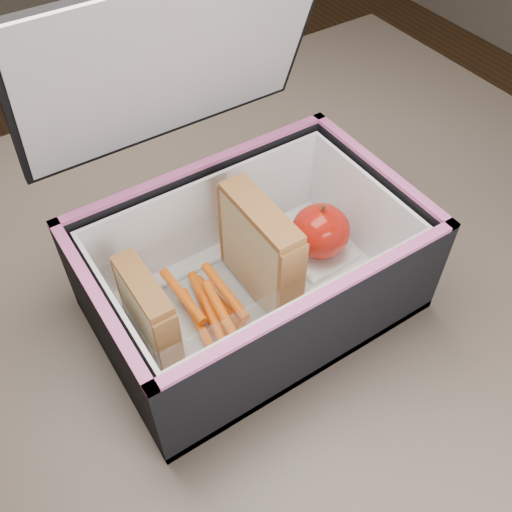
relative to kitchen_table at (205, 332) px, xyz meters
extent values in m
plane|color=brown|center=(0.00, 0.00, -0.66)|extent=(4.00, 4.00, 0.00)
cube|color=brown|center=(0.00, 0.00, 0.08)|extent=(1.20, 0.80, 0.03)
cube|color=#382D26|center=(0.55, 0.35, -0.30)|extent=(0.05, 0.05, 0.72)
cube|color=black|center=(0.04, 0.09, 0.31)|extent=(0.31, 0.08, 0.19)
cube|color=tan|center=(-0.08, -0.05, 0.15)|extent=(0.01, 0.08, 0.09)
cube|color=#C66175|center=(-0.08, -0.05, 0.15)|extent=(0.01, 0.08, 0.08)
cube|color=tan|center=(-0.07, -0.05, 0.15)|extent=(0.01, 0.08, 0.09)
cube|color=brown|center=(-0.08, -0.05, 0.20)|extent=(0.02, 0.08, 0.01)
cube|color=tan|center=(0.04, -0.05, 0.16)|extent=(0.01, 0.10, 0.11)
cube|color=#C66175|center=(0.05, -0.05, 0.16)|extent=(0.01, 0.10, 0.10)
cube|color=tan|center=(0.06, -0.05, 0.16)|extent=(0.01, 0.10, 0.11)
cube|color=brown|center=(0.05, -0.05, 0.22)|extent=(0.03, 0.11, 0.01)
cylinder|color=#CE5503|center=(-0.03, -0.05, 0.11)|extent=(0.02, 0.08, 0.01)
cylinder|color=#CE5503|center=(-0.01, -0.08, 0.13)|extent=(0.01, 0.08, 0.01)
cylinder|color=#CE5503|center=(0.00, -0.05, 0.14)|extent=(0.01, 0.08, 0.01)
cylinder|color=#CE5503|center=(-0.01, -0.04, 0.11)|extent=(0.03, 0.08, 0.01)
cylinder|color=#CE5503|center=(-0.02, -0.07, 0.13)|extent=(0.03, 0.08, 0.01)
cylinder|color=#CE5503|center=(-0.01, -0.07, 0.14)|extent=(0.02, 0.08, 0.01)
cylinder|color=#CE5503|center=(0.00, -0.05, 0.11)|extent=(0.02, 0.08, 0.01)
cylinder|color=#CE5503|center=(-0.03, -0.03, 0.13)|extent=(0.01, 0.08, 0.01)
cube|color=white|center=(0.13, -0.04, 0.11)|extent=(0.07, 0.07, 0.01)
ellipsoid|color=maroon|center=(0.13, -0.04, 0.14)|extent=(0.08, 0.08, 0.06)
cylinder|color=#442C18|center=(0.13, -0.04, 0.18)|extent=(0.01, 0.01, 0.01)
camera|label=1|loc=(-0.17, -0.37, 0.59)|focal=40.00mm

